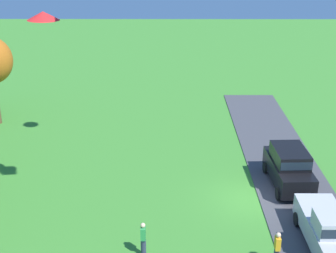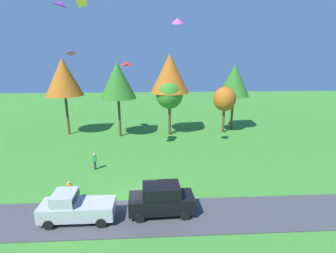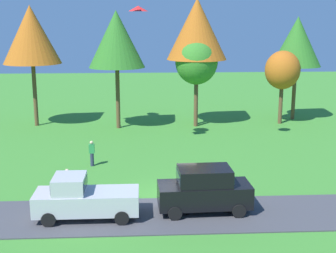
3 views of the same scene
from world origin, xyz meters
name	(u,v)px [view 1 (image 1 of 3)]	position (x,y,z in m)	size (l,w,h in m)	color
ground_plane	(252,199)	(0.00, 0.00, 0.00)	(120.00, 120.00, 0.00)	#3D842D
pavement_strip	(299,199)	(0.00, -2.56, 0.03)	(36.00, 4.40, 0.06)	#424247
car_pickup_far_end	(329,229)	(-4.44, -2.70, 1.11)	(5.00, 2.05, 2.14)	#B7B7BC
car_suv_near_entrance	(289,166)	(1.52, -2.24, 1.30)	(4.67, 2.19, 2.28)	black
person_watching_sky	(143,239)	(-4.87, 5.72, 0.88)	(0.36, 0.24, 1.71)	#2D334C
person_on_lawn	(277,249)	(-5.57, -0.10, 0.88)	(0.36, 0.24, 1.71)	#2D334C
kite_delta_topmost	(43,16)	(-1.72, 10.05, 10.21)	(1.41, 1.41, 0.37)	red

